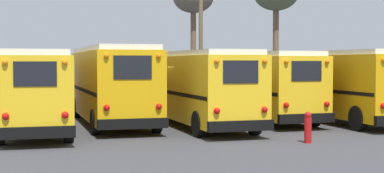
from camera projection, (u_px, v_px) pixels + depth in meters
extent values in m
plane|color=#424247|center=(192.00, 124.00, 25.21)|extent=(160.00, 160.00, 0.00)
cube|color=yellow|center=(33.00, 90.00, 22.63)|extent=(2.51, 10.05, 2.53)
cube|color=white|center=(32.00, 54.00, 22.57)|extent=(2.31, 9.64, 0.20)
cube|color=black|center=(36.00, 133.00, 17.83)|extent=(2.38, 0.24, 0.36)
cube|color=black|center=(35.00, 74.00, 17.78)|extent=(1.28, 0.05, 0.76)
sphere|color=red|center=(6.00, 116.00, 17.56)|extent=(0.22, 0.22, 0.22)
sphere|color=orange|center=(5.00, 62.00, 17.49)|extent=(0.18, 0.18, 0.18)
sphere|color=red|center=(65.00, 115.00, 18.04)|extent=(0.22, 0.22, 0.22)
sphere|color=orange|center=(65.00, 62.00, 17.97)|extent=(0.18, 0.18, 0.18)
cube|color=black|center=(1.00, 95.00, 22.31)|extent=(0.20, 9.81, 0.14)
cube|color=black|center=(64.00, 94.00, 22.96)|extent=(0.20, 9.81, 0.14)
cylinder|color=black|center=(6.00, 112.00, 25.93)|extent=(0.30, 0.97, 0.97)
cylinder|color=black|center=(57.00, 110.00, 26.53)|extent=(0.30, 0.97, 0.97)
cylinder|color=black|center=(0.00, 130.00, 18.82)|extent=(0.30, 0.97, 0.97)
cylinder|color=black|center=(69.00, 128.00, 19.42)|extent=(0.30, 0.97, 0.97)
cube|color=#EAAA0F|center=(111.00, 84.00, 25.10)|extent=(2.54, 9.71, 2.77)
cube|color=white|center=(111.00, 50.00, 25.04)|extent=(2.34, 9.32, 0.20)
cube|color=black|center=(133.00, 124.00, 20.47)|extent=(2.51, 0.22, 0.36)
cube|color=black|center=(133.00, 67.00, 20.41)|extent=(1.35, 0.04, 0.83)
sphere|color=red|center=(107.00, 108.00, 20.17)|extent=(0.22, 0.22, 0.22)
sphere|color=orange|center=(106.00, 56.00, 20.10)|extent=(0.18, 0.18, 0.18)
sphere|color=red|center=(159.00, 107.00, 20.70)|extent=(0.22, 0.22, 0.22)
sphere|color=orange|center=(159.00, 56.00, 20.63)|extent=(0.18, 0.18, 0.18)
cube|color=black|center=(82.00, 90.00, 24.75)|extent=(0.11, 9.49, 0.14)
cube|color=black|center=(140.00, 89.00, 25.46)|extent=(0.11, 9.49, 0.14)
cylinder|color=black|center=(76.00, 108.00, 28.21)|extent=(0.29, 0.95, 0.95)
cylinder|color=black|center=(124.00, 107.00, 28.87)|extent=(0.29, 0.95, 0.95)
cylinder|color=black|center=(95.00, 122.00, 21.43)|extent=(0.29, 0.95, 0.95)
cylinder|color=black|center=(156.00, 120.00, 22.08)|extent=(0.29, 0.95, 0.95)
cube|color=yellow|center=(197.00, 87.00, 24.38)|extent=(2.32, 9.60, 2.58)
cube|color=white|center=(197.00, 54.00, 24.33)|extent=(2.13, 9.22, 0.20)
cube|color=black|center=(241.00, 126.00, 19.81)|extent=(2.35, 0.20, 0.36)
cube|color=black|center=(241.00, 72.00, 19.76)|extent=(1.27, 0.03, 0.78)
sphere|color=red|center=(217.00, 111.00, 19.52)|extent=(0.22, 0.22, 0.22)
sphere|color=orange|center=(217.00, 61.00, 19.45)|extent=(0.18, 0.18, 0.18)
sphere|color=red|center=(265.00, 110.00, 20.03)|extent=(0.22, 0.22, 0.22)
sphere|color=orange|center=(265.00, 61.00, 19.96)|extent=(0.18, 0.18, 0.18)
cube|color=black|center=(170.00, 92.00, 24.05)|extent=(0.04, 9.41, 0.14)
cube|color=black|center=(224.00, 92.00, 24.73)|extent=(0.04, 9.41, 0.14)
cylinder|color=black|center=(153.00, 109.00, 27.45)|extent=(0.28, 0.94, 0.94)
cylinder|color=black|center=(197.00, 108.00, 28.09)|extent=(0.28, 0.94, 0.94)
cylinder|color=black|center=(199.00, 124.00, 20.77)|extent=(0.28, 0.94, 0.94)
cylinder|color=black|center=(255.00, 122.00, 21.40)|extent=(0.28, 0.94, 0.94)
cube|color=yellow|center=(254.00, 85.00, 27.07)|extent=(2.62, 9.64, 2.58)
cube|color=white|center=(254.00, 55.00, 27.01)|extent=(2.42, 9.25, 0.20)
cube|color=black|center=(307.00, 118.00, 22.54)|extent=(2.40, 0.27, 0.36)
cube|color=black|center=(307.00, 71.00, 22.49)|extent=(1.29, 0.07, 0.77)
sphere|color=red|center=(286.00, 105.00, 22.23)|extent=(0.22, 0.22, 0.22)
sphere|color=orange|center=(287.00, 62.00, 22.16)|extent=(0.18, 0.18, 0.18)
sphere|color=red|center=(327.00, 104.00, 22.80)|extent=(0.22, 0.22, 0.22)
sphere|color=orange|center=(327.00, 62.00, 22.73)|extent=(0.18, 0.18, 0.18)
cube|color=black|center=(230.00, 90.00, 26.70)|extent=(0.30, 9.38, 0.14)
cube|color=black|center=(277.00, 89.00, 27.46)|extent=(0.30, 9.38, 0.14)
cylinder|color=black|center=(206.00, 105.00, 30.07)|extent=(0.31, 0.94, 0.93)
cylinder|color=black|center=(245.00, 104.00, 30.77)|extent=(0.31, 0.94, 0.93)
cylinder|color=black|center=(265.00, 117.00, 23.46)|extent=(0.31, 0.94, 0.93)
cylinder|color=black|center=(314.00, 116.00, 24.16)|extent=(0.31, 0.94, 0.93)
cube|color=#E5A00C|center=(337.00, 85.00, 26.39)|extent=(2.64, 9.87, 2.62)
cube|color=white|center=(337.00, 53.00, 26.33)|extent=(2.44, 9.48, 0.20)
sphere|color=red|center=(383.00, 106.00, 21.40)|extent=(0.22, 0.22, 0.22)
sphere|color=orange|center=(384.00, 60.00, 21.33)|extent=(0.18, 0.18, 0.18)
cube|color=black|center=(312.00, 89.00, 26.07)|extent=(0.27, 9.62, 0.14)
cube|color=black|center=(361.00, 89.00, 26.72)|extent=(0.27, 9.62, 0.14)
cylinder|color=black|center=(280.00, 105.00, 29.61)|extent=(0.30, 0.99, 0.98)
cylinder|color=black|center=(320.00, 104.00, 30.21)|extent=(0.30, 0.99, 0.98)
cylinder|color=black|center=(358.00, 118.00, 22.66)|extent=(0.30, 0.99, 0.98)
cylinder|color=brown|center=(201.00, 42.00, 35.76)|extent=(0.25, 0.25, 7.77)
cylinder|color=brown|center=(276.00, 53.00, 42.35)|extent=(0.43, 0.43, 6.70)
cylinder|color=brown|center=(193.00, 53.00, 45.96)|extent=(0.44, 0.44, 6.83)
cylinder|color=#B21414|center=(308.00, 130.00, 19.30)|extent=(0.24, 0.24, 0.85)
sphere|color=#B21414|center=(308.00, 115.00, 19.28)|extent=(0.23, 0.23, 0.23)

